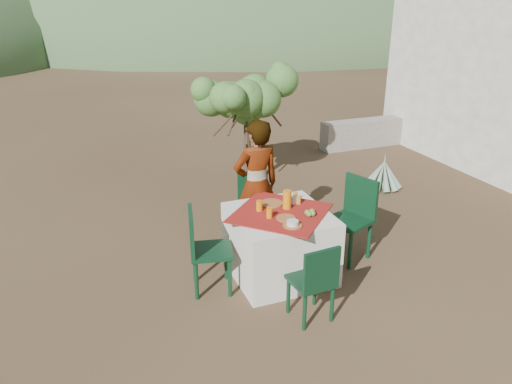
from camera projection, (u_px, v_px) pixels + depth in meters
ground at (291, 249)px, 6.18m from camera, size 160.00×160.00×0.00m
table at (280, 244)px, 5.50m from camera, size 1.30×1.30×0.76m
chair_far at (253, 202)px, 6.37m from camera, size 0.47×0.47×0.83m
chair_near at (315, 280)px, 4.68m from camera, size 0.41×0.41×0.82m
chair_left at (203, 247)px, 5.16m from camera, size 0.51×0.51×0.92m
chair_right at (353, 214)px, 5.83m from camera, size 0.58×0.58×0.98m
person at (256, 185)px, 5.96m from camera, size 0.62×0.44×1.62m
shrub_tree at (249, 103)px, 7.74m from camera, size 1.44×1.42×1.70m
agave at (383, 175)px, 8.00m from camera, size 0.62×0.60×0.65m
stone_wall at (380, 131)px, 10.22m from camera, size 2.60×0.35×0.55m
hill_near_right at (238, 27)px, 41.26m from camera, size 48.00×48.00×20.00m
hill_far_center at (34, 21)px, 49.68m from camera, size 60.00×60.00×24.00m
hill_far_right at (344, 18)px, 55.26m from camera, size 36.00×36.00×14.00m
plate_far at (271, 203)px, 5.57m from camera, size 0.26×0.26×0.01m
plate_near at (286, 218)px, 5.20m from camera, size 0.21×0.21×0.01m
glass_far at (259, 206)px, 5.38m from camera, size 0.07×0.07×0.11m
glass_near at (269, 213)px, 5.21m from camera, size 0.06×0.06×0.10m
juice_pitcher at (287, 199)px, 5.42m from camera, size 0.09×0.09×0.21m
bowl_plate at (292, 225)px, 5.05m from camera, size 0.20×0.20×0.01m
white_bowl at (293, 223)px, 5.03m from camera, size 0.12×0.12×0.05m
jar_left at (299, 200)px, 5.56m from camera, size 0.05×0.05×0.09m
jar_right at (295, 196)px, 5.66m from camera, size 0.06×0.06×0.09m
napkin_holder at (295, 200)px, 5.55m from camera, size 0.08×0.06×0.09m
fruit_cluster at (310, 213)px, 5.27m from camera, size 0.12×0.11×0.06m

